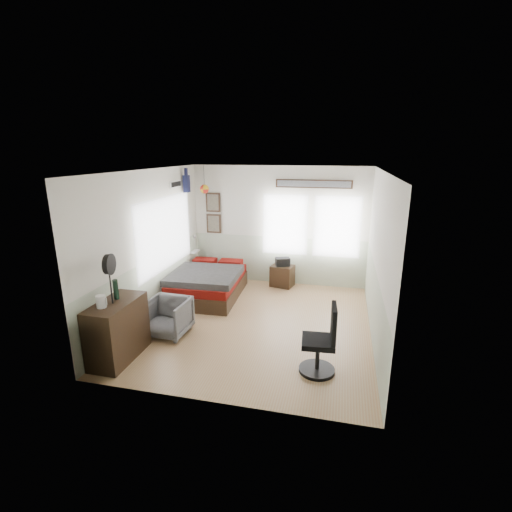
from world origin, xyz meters
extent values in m
cube|color=#AE7A4A|center=(0.00, 0.00, -0.01)|extent=(4.00, 4.50, 0.01)
cube|color=beige|center=(0.00, 2.25, 1.35)|extent=(4.00, 0.02, 2.70)
cube|color=beige|center=(0.00, -2.25, 1.35)|extent=(4.00, 0.02, 2.70)
cube|color=beige|center=(-2.00, 0.00, 1.35)|extent=(0.02, 4.50, 2.70)
cube|color=beige|center=(2.00, 0.00, 1.35)|extent=(0.02, 4.50, 2.70)
cube|color=white|center=(0.00, 0.00, 2.70)|extent=(4.00, 4.50, 0.02)
cube|color=#B0BAA3|center=(0.00, 2.24, 0.55)|extent=(4.00, 0.01, 1.10)
cube|color=#B0BAA3|center=(-1.99, 0.00, 0.55)|extent=(0.01, 4.50, 1.10)
cube|color=#B0BAA3|center=(1.99, 0.00, 0.55)|extent=(0.01, 4.50, 1.10)
cube|color=silver|center=(-1.96, 0.55, 1.45)|extent=(0.03, 2.20, 1.35)
cube|color=silver|center=(0.15, 2.21, 1.40)|extent=(0.95, 0.03, 1.30)
cube|color=silver|center=(1.30, 2.21, 1.40)|extent=(0.95, 0.03, 1.30)
cube|color=#402818|center=(-1.55, 2.21, 1.35)|extent=(0.35, 0.03, 0.45)
cube|color=#402818|center=(-1.55, 2.21, 1.85)|extent=(0.35, 0.03, 0.45)
cube|color=#7F7259|center=(-1.55, 2.20, 1.35)|extent=(0.27, 0.01, 0.37)
cube|color=#7F7259|center=(-1.55, 2.20, 1.85)|extent=(0.27, 0.01, 0.37)
cube|color=#402818|center=(0.75, 2.21, 2.32)|extent=(1.65, 0.03, 0.18)
cube|color=gray|center=(0.75, 2.20, 2.32)|extent=(1.58, 0.01, 0.13)
cube|color=white|center=(-1.97, 1.15, 2.35)|extent=(0.02, 0.48, 0.14)
sphere|color=red|center=(-1.65, 1.95, 2.18)|extent=(0.20, 0.20, 0.20)
cube|color=#342112|center=(-1.30, 1.05, 0.15)|extent=(1.39, 1.93, 0.30)
cube|color=maroon|center=(-1.30, 1.05, 0.38)|extent=(1.35, 1.89, 0.17)
cube|color=#3E3E3E|center=(-1.30, 0.85, 0.53)|extent=(1.43, 1.38, 0.13)
cube|color=maroon|center=(-1.61, 1.80, 0.53)|extent=(0.53, 0.34, 0.13)
cube|color=maroon|center=(-0.99, 1.80, 0.53)|extent=(0.53, 0.34, 0.13)
cube|color=#342112|center=(-1.74, -1.58, 0.45)|extent=(0.48, 1.00, 0.90)
imported|color=slate|center=(-1.36, -0.73, 0.31)|extent=(0.70, 0.72, 0.63)
cube|color=#342112|center=(0.14, 2.02, 0.24)|extent=(0.56, 0.48, 0.49)
cylinder|color=black|center=(1.18, -1.28, 0.02)|extent=(0.51, 0.51, 0.05)
cylinder|color=black|center=(1.18, -1.28, 0.24)|extent=(0.06, 0.06, 0.39)
cube|color=black|center=(1.18, -1.28, 0.47)|extent=(0.48, 0.48, 0.08)
cube|color=black|center=(1.37, -1.27, 0.76)|extent=(0.09, 0.41, 0.51)
cylinder|color=silver|center=(-1.81, -1.79, 0.99)|extent=(0.13, 0.13, 0.18)
cube|color=silver|center=(-1.73, -1.79, 1.00)|extent=(0.02, 0.02, 0.11)
cylinder|color=black|center=(-1.78, -1.47, 1.05)|extent=(0.07, 0.07, 0.30)
cylinder|color=black|center=(-1.74, -1.63, 1.18)|extent=(0.02, 0.02, 0.57)
cylinder|color=black|center=(-1.74, -1.63, 1.49)|extent=(0.11, 0.29, 0.28)
cylinder|color=black|center=(-1.70, -1.63, 1.49)|extent=(0.07, 0.30, 0.30)
cube|color=black|center=(0.14, 2.02, 0.58)|extent=(0.37, 0.30, 0.18)
camera|label=1|loc=(1.39, -5.95, 3.01)|focal=26.00mm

